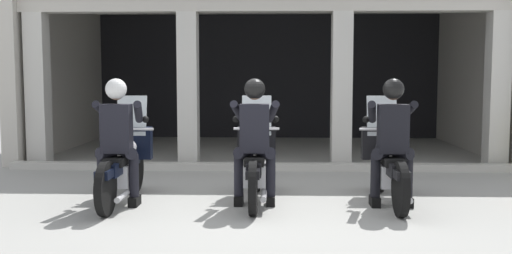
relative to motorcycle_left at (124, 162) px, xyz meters
name	(u,v)px	position (x,y,z in m)	size (l,w,h in m)	color
ground_plane	(261,166)	(1.69, 2.91, -0.50)	(80.00, 80.00, 0.00)	#999993
station_building	(267,53)	(1.75, 5.63, 1.61)	(9.28, 5.30, 3.32)	black
kerb_strip	(264,167)	(1.75, 2.45, -0.44)	(8.78, 0.24, 0.12)	#B7B5AD
motorcycle_left	(124,162)	(0.00, 0.00, 0.00)	(0.62, 2.04, 1.35)	black
police_officer_left	(117,131)	(0.00, -0.28, 0.44)	(0.63, 0.61, 1.58)	black
motorcycle_center	(256,162)	(1.70, 0.10, 0.00)	(0.62, 2.04, 1.35)	black
police_officer_center	(255,131)	(1.69, -0.18, 0.44)	(0.63, 0.61, 1.58)	black
motorcycle_right	(387,163)	(3.39, 0.09, 0.00)	(0.62, 2.04, 1.35)	black
police_officer_right	(392,131)	(3.39, -0.20, 0.44)	(0.63, 0.61, 1.58)	black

